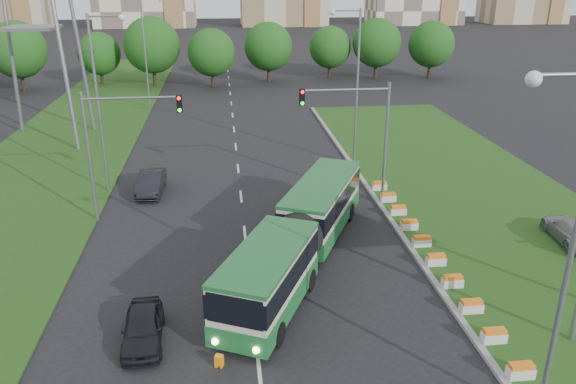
{
  "coord_description": "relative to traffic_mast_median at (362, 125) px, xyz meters",
  "views": [
    {
      "loc": [
        -3.95,
        -23.99,
        14.28
      ],
      "look_at": [
        -0.46,
        5.82,
        2.6
      ],
      "focal_mm": 35.0,
      "sensor_mm": 36.0,
      "label": 1
    }
  ],
  "objects": [
    {
      "name": "traffic_mast_left",
      "position": [
        -15.16,
        -1.0,
        0.0
      ],
      "size": [
        5.76,
        0.32,
        8.0
      ],
      "color": "gray",
      "rests_on": "ground"
    },
    {
      "name": "articulated_bus",
      "position": [
        -5.36,
        -7.94,
        -3.64
      ],
      "size": [
        2.64,
        16.92,
        2.79
      ],
      "rotation": [
        0.0,
        0.0,
        -0.44
      ],
      "color": "beige",
      "rests_on": "ground"
    },
    {
      "name": "left_verge",
      "position": [
        -22.78,
        15.0,
        -5.3
      ],
      "size": [
        12.0,
        110.0,
        0.1
      ],
      "primitive_type": "cube",
      "color": "#204A15",
      "rests_on": "ground"
    },
    {
      "name": "street_lamps",
      "position": [
        -7.78,
        0.0,
        0.65
      ],
      "size": [
        36.0,
        60.0,
        12.0
      ],
      "primitive_type": null,
      "color": "gray",
      "rests_on": "ground"
    },
    {
      "name": "car_left_far",
      "position": [
        -13.95,
        3.5,
        -4.6
      ],
      "size": [
        1.77,
        4.63,
        1.51
      ],
      "primitive_type": "imported",
      "rotation": [
        0.0,
        0.0,
        -0.04
      ],
      "color": "black",
      "rests_on": "ground"
    },
    {
      "name": "car_median",
      "position": [
        10.47,
        -7.47,
        -4.51
      ],
      "size": [
        2.47,
        4.96,
        1.38
      ],
      "primitive_type": "imported",
      "rotation": [
        0.0,
        0.0,
        3.03
      ],
      "color": "gray",
      "rests_on": "grass_median"
    },
    {
      "name": "traffic_mast_median",
      "position": [
        0.0,
        0.0,
        0.0
      ],
      "size": [
        5.76,
        0.32,
        8.0
      ],
      "color": "gray",
      "rests_on": "ground"
    },
    {
      "name": "car_left_near",
      "position": [
        -12.41,
        -13.91,
        -4.67
      ],
      "size": [
        1.8,
        4.07,
        1.36
      ],
      "primitive_type": "imported",
      "rotation": [
        0.0,
        0.0,
        0.05
      ],
      "color": "black",
      "rests_on": "ground"
    },
    {
      "name": "shopping_trolley",
      "position": [
        -9.31,
        -15.88,
        -5.1
      ],
      "size": [
        0.3,
        0.31,
        0.51
      ],
      "rotation": [
        0.0,
        0.0,
        -0.39
      ],
      "color": "orange",
      "rests_on": "ground"
    },
    {
      "name": "tree_line",
      "position": [
        5.22,
        45.0,
        -0.85
      ],
      "size": [
        120.0,
        8.0,
        9.0
      ],
      "primitive_type": null,
      "color": "#1B5316",
      "rests_on": "ground"
    },
    {
      "name": "median_kerb",
      "position": [
        1.27,
        -2.0,
        -5.26
      ],
      "size": [
        0.3,
        60.0,
        0.18
      ],
      "primitive_type": "cube",
      "color": "gray",
      "rests_on": "ground"
    },
    {
      "name": "pedestrian",
      "position": [
        -7.87,
        -13.36,
        -4.48
      ],
      "size": [
        0.53,
        0.71,
        1.75
      ],
      "primitive_type": "imported",
      "rotation": [
        0.0,
        0.0,
        1.38
      ],
      "color": "gray",
      "rests_on": "ground"
    },
    {
      "name": "lane_markings",
      "position": [
        -7.78,
        10.0,
        -5.35
      ],
      "size": [
        0.2,
        100.0,
        0.01
      ],
      "primitive_type": null,
      "color": "beige",
      "rests_on": "ground"
    },
    {
      "name": "flower_planters",
      "position": [
        1.92,
        -8.1,
        -4.9
      ],
      "size": [
        1.1,
        20.3,
        0.6
      ],
      "primitive_type": null,
      "color": "silver",
      "rests_on": "grass_median"
    },
    {
      "name": "grass_median",
      "position": [
        8.22,
        -2.0,
        -5.27
      ],
      "size": [
        14.0,
        60.0,
        0.15
      ],
      "primitive_type": "cube",
      "color": "#204A15",
      "rests_on": "ground"
    },
    {
      "name": "ground",
      "position": [
        -4.78,
        -10.0,
        -5.35
      ],
      "size": [
        360.0,
        360.0,
        0.0
      ],
      "primitive_type": "plane",
      "color": "black",
      "rests_on": "ground"
    }
  ]
}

